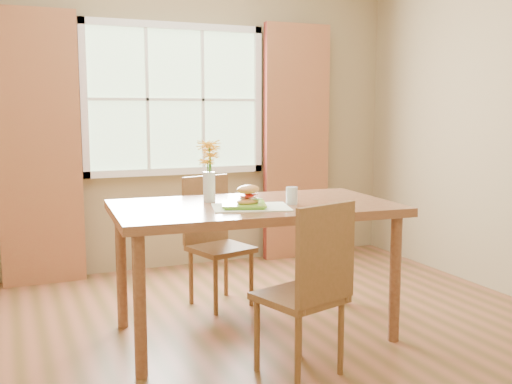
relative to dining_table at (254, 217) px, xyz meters
The scene contains 12 objects.
room 0.60m from the dining_table, 86.87° to the right, with size 4.24×3.84×2.74m.
window 1.95m from the dining_table, 89.87° to the left, with size 1.62×0.06×1.32m.
curtain_left 2.09m from the dining_table, 123.87° to the left, with size 0.65×0.08×2.20m, color maroon.
curtain_right 2.09m from the dining_table, 55.95° to the left, with size 0.65×0.08×2.20m, color maroon.
dining_table is the anchor object (origin of this frame).
chair_near 0.74m from the dining_table, 88.05° to the right, with size 0.49×0.49×0.95m.
chair_far 0.74m from the dining_table, 91.80° to the left, with size 0.48×0.48×0.93m.
placemat 0.18m from the dining_table, 119.69° to the right, with size 0.45×0.33×0.01m, color #E9F0CC.
plate 0.19m from the dining_table, 134.07° to the right, with size 0.26×0.26×0.01m, color #76C431.
croissant_sandwich 0.23m from the dining_table, 125.04° to the right, with size 0.19×0.17×0.12m.
water_glass 0.27m from the dining_table, 27.88° to the right, with size 0.07×0.07×0.11m.
flower_vase 0.44m from the dining_table, 141.60° to the left, with size 0.16×0.16×0.39m.
Camera 1 is at (-1.42, -3.29, 1.41)m, focal length 42.00 mm.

